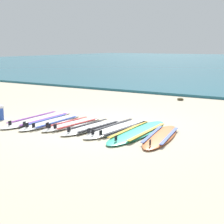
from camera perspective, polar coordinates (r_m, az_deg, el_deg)
name	(u,v)px	position (r m, az deg, el deg)	size (l,w,h in m)	color
ground_plane	(99,126)	(8.17, -2.28, -2.48)	(80.00, 80.00, 0.00)	#C1B599
surfboard_0	(39,119)	(8.99, -12.34, -1.21)	(0.64, 2.47, 0.18)	white
surfboard_1	(52,122)	(8.61, -10.22, -1.67)	(0.56, 2.16, 0.18)	white
surfboard_2	(73,124)	(8.33, -6.71, -2.02)	(0.72, 1.98, 0.18)	white
surfboard_3	(93,127)	(7.99, -3.24, -2.52)	(0.76, 2.09, 0.18)	white
surfboard_4	(119,128)	(7.88, 1.16, -2.71)	(0.85, 2.46, 0.18)	white
surfboard_5	(138,132)	(7.54, 4.42, -3.39)	(0.63, 2.50, 0.18)	#2DB793
surfboard_6	(161,136)	(7.23, 8.27, -4.11)	(0.83, 2.13, 0.18)	orange
seaweed_clump_near_shoreline	(180,99)	(12.29, 11.54, 2.16)	(0.25, 0.20, 0.09)	#4C4228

